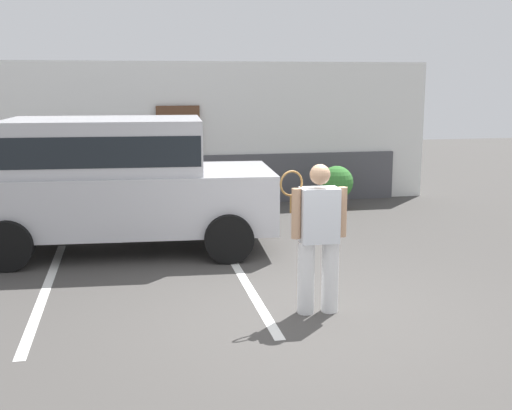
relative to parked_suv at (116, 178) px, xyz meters
name	(u,v)px	position (x,y,z in m)	size (l,w,h in m)	color
ground_plane	(307,313)	(2.13, -3.32, -1.15)	(40.00, 40.00, 0.00)	#423F3D
parking_stripe_0	(46,289)	(-0.90, -1.82, -1.14)	(0.12, 4.40, 0.01)	silver
parking_stripe_1	(242,277)	(1.66, -1.82, -1.14)	(0.12, 4.40, 0.01)	silver
house_frontage	(219,137)	(2.12, 3.66, 0.26)	(9.28, 0.40, 3.00)	white
parked_suv	(116,178)	(0.00, 0.00, 0.00)	(4.71, 2.40, 2.05)	#B7B7BC
tennis_player_man	(318,236)	(2.26, -3.29, -0.25)	(0.77, 0.28, 1.71)	white
potted_plant_by_porch	(337,185)	(4.38, 2.42, -0.65)	(0.68, 0.68, 0.90)	#9E5638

